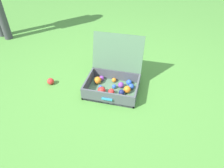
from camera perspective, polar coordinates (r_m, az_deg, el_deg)
name	(u,v)px	position (r m, az deg, el deg)	size (l,w,h in m)	color
ground_plane	(111,92)	(2.25, -0.37, -2.34)	(16.00, 16.00, 0.00)	#4C8C38
open_suitcase	(114,80)	(2.23, 0.44, 1.21)	(0.56, 0.56, 0.54)	#4C7051
stray_ball_on_grass	(51,81)	(2.44, -16.66, 0.71)	(0.08, 0.08, 0.08)	red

